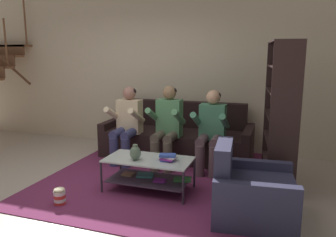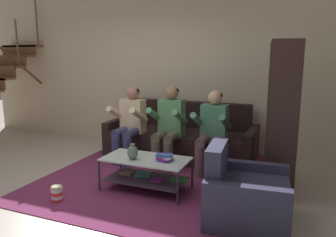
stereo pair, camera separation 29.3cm
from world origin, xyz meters
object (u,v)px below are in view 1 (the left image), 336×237
object	(u,v)px
coffee_table	(149,170)
bookshelf	(282,129)
popcorn_tub	(60,196)
vase	(135,153)
couch	(177,139)
armchair	(251,194)
person_seated_left	(127,122)
person_seated_right	(211,128)
person_seated_middle	(167,123)
book_stack	(168,157)

from	to	relation	value
coffee_table	bookshelf	size ratio (longest dim) A/B	0.58
popcorn_tub	bookshelf	bearing A→B (deg)	31.94
vase	bookshelf	bearing A→B (deg)	27.24
couch	vase	bearing A→B (deg)	-92.12
vase	armchair	world-z (taller)	armchair
bookshelf	armchair	size ratio (longest dim) A/B	2.09
person_seated_left	popcorn_tub	size ratio (longest dim) A/B	5.88
vase	popcorn_tub	xyz separation A→B (m)	(-0.69, -0.62, -0.41)
person_seated_right	person_seated_middle	bearing A→B (deg)	179.68
couch	vase	size ratio (longest dim) A/B	12.59
book_stack	bookshelf	bearing A→B (deg)	30.36
couch	popcorn_tub	distance (m)	2.36
vase	book_stack	size ratio (longest dim) A/B	0.82
coffee_table	vase	bearing A→B (deg)	-145.78
person_seated_left	person_seated_right	xyz separation A→B (m)	(1.36, -0.00, -0.00)
person_seated_left	bookshelf	world-z (taller)	bookshelf
person_seated_left	vase	size ratio (longest dim) A/B	6.13
person_seated_middle	armchair	world-z (taller)	person_seated_middle
person_seated_middle	bookshelf	bearing A→B (deg)	-6.04
person_seated_left	bookshelf	bearing A→B (deg)	-4.22
vase	bookshelf	xyz separation A→B (m)	(1.72, 0.89, 0.23)
vase	popcorn_tub	bearing A→B (deg)	-138.18
person_seated_middle	vase	world-z (taller)	person_seated_middle
person_seated_right	book_stack	world-z (taller)	person_seated_right
person_seated_middle	armchair	distance (m)	1.92
book_stack	armchair	distance (m)	1.11
person_seated_left	armchair	size ratio (longest dim) A/B	1.35
book_stack	bookshelf	world-z (taller)	bookshelf
vase	bookshelf	world-z (taller)	bookshelf
vase	coffee_table	bearing A→B (deg)	34.22
couch	vase	distance (m)	1.62
coffee_table	person_seated_right	bearing A→B (deg)	58.18
person_seated_middle	vase	size ratio (longest dim) A/B	6.30
couch	person_seated_middle	world-z (taller)	person_seated_middle
person_seated_right	popcorn_tub	bearing A→B (deg)	-130.50
popcorn_tub	person_seated_right	bearing A→B (deg)	49.50
person_seated_right	book_stack	xyz separation A→B (m)	(-0.35, -0.95, -0.20)
popcorn_tub	person_seated_left	bearing A→B (deg)	87.67
vase	armchair	xyz separation A→B (m)	(1.43, -0.22, -0.25)
vase	person_seated_middle	bearing A→B (deg)	86.79
person_seated_left	coffee_table	size ratio (longest dim) A/B	1.11
book_stack	popcorn_tub	world-z (taller)	book_stack
person_seated_left	person_seated_right	distance (m)	1.36
coffee_table	armchair	size ratio (longest dim) A/B	1.21
person_seated_middle	bookshelf	world-z (taller)	bookshelf
book_stack	armchair	bearing A→B (deg)	-17.46
vase	popcorn_tub	size ratio (longest dim) A/B	0.96
popcorn_tub	book_stack	bearing A→B (deg)	33.83
person_seated_middle	bookshelf	size ratio (longest dim) A/B	0.66
couch	book_stack	xyz separation A→B (m)	(0.33, -1.50, 0.16)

